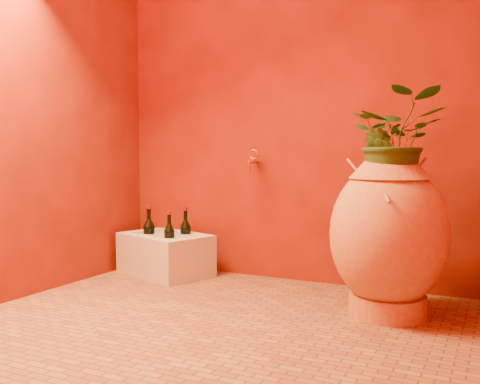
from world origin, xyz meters
The scene contains 11 objects.
floor centered at (0.00, 0.00, 0.00)m, with size 2.50×2.50×0.00m, color brown.
wall_back centered at (0.00, 1.00, 1.25)m, with size 2.50×0.02×2.50m, color #5A1305.
wall_left centered at (-1.25, 0.00, 1.25)m, with size 0.02×2.00×2.50m, color #5A1305.
amphora centered at (0.71, 0.47, 0.42)m, with size 0.78×0.78×0.85m.
stone_basin centered at (-0.85, 0.75, 0.13)m, with size 0.70×0.59×0.28m.
wine_bottle_a centered at (-0.93, 0.68, 0.27)m, with size 0.08×0.08×0.33m.
wine_bottle_b centered at (-0.73, 0.83, 0.27)m, with size 0.08×0.08×0.31m.
wine_bottle_c centered at (-0.76, 0.67, 0.26)m, with size 0.07×0.07×0.30m.
wall_tap centered at (-0.27, 0.92, 0.79)m, with size 0.07×0.15×0.16m.
plant_main centered at (0.73, 0.48, 0.90)m, with size 0.45×0.39×0.50m, color #204619.
plant_side centered at (0.66, 0.42, 0.80)m, with size 0.18×0.14×0.32m, color #204619.
Camera 1 is at (1.23, -2.27, 0.82)m, focal length 40.00 mm.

